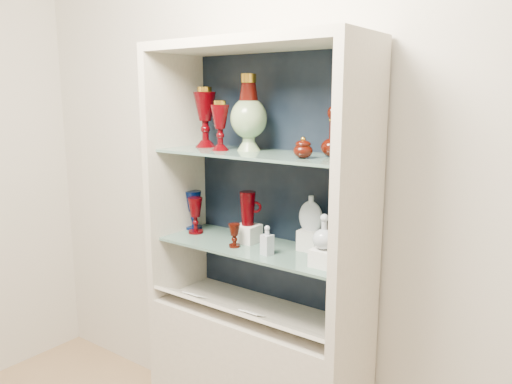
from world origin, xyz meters
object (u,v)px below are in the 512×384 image
Objects in this scene: flat_flask at (311,212)px; clear_round_decanter at (324,232)px; ruby_decanter_b at (356,133)px; ruby_goblet_tall at (195,215)px; pedestal_lamp_right at (220,126)px; enamel_urn at (249,113)px; ruby_goblet_small at (234,236)px; clear_square_bottle at (267,240)px; pedestal_lamp_left at (205,117)px; cobalt_goblet at (194,210)px; ruby_decanter_a at (332,128)px; ruby_pitcher at (248,208)px; lidded_bowl at (303,147)px; cameo_medallion at (349,225)px.

clear_round_decanter is (0.15, -0.15, -0.03)m from flat_flask.
ruby_decanter_b is 1.07× the size of ruby_goblet_tall.
enamel_urn is (0.11, 0.06, 0.06)m from pedestal_lamp_right.
enamel_urn reaches higher than ruby_goblet_tall.
clear_square_bottle is at bearing -0.90° from ruby_goblet_small.
pedestal_lamp_right is (0.15, -0.07, -0.03)m from pedestal_lamp_left.
cobalt_goblet is 0.38m from ruby_goblet_small.
ruby_decanter_a is 1.46× the size of ruby_pitcher.
flat_flask is at bearing 4.51° from pedestal_lamp_left.
ruby_decanter_a is 0.83m from ruby_goblet_tall.
pedestal_lamp_right is 0.55m from clear_square_bottle.
enamel_urn is 1.89× the size of ruby_goblet_tall.
ruby_goblet_small is 0.78× the size of clear_round_decanter.
ruby_pitcher is 0.99× the size of flat_flask.
pedestal_lamp_right is 0.51m from cobalt_goblet.
ruby_pitcher is (0.36, -0.02, 0.06)m from cobalt_goblet.
ruby_goblet_tall is at bearing -172.65° from enamel_urn.
pedestal_lamp_left is at bearing -176.29° from ruby_decanter_b.
clear_round_decanter is (0.04, -0.11, -0.40)m from ruby_decanter_a.
ruby_pitcher reaches higher than clear_round_decanter.
clear_round_decanter reaches higher than cobalt_goblet.
enamel_urn is 0.64m from clear_round_decanter.
enamel_urn is 0.37m from lidded_bowl.
pedestal_lamp_left reaches higher than cameo_medallion.
clear_round_decanter is (0.71, -0.11, -0.42)m from pedestal_lamp_left.
pedestal_lamp_left is 0.27m from enamel_urn.
ruby_goblet_tall is 1.68× the size of ruby_goblet_small.
lidded_bowl is 0.79m from cobalt_goblet.
flat_flask is at bearing 3.48° from cobalt_goblet.
ruby_decanter_b is 1.23× the size of ruby_pitcher.
pedestal_lamp_left is 2.21× the size of cameo_medallion.
cobalt_goblet is 1.85× the size of ruby_goblet_small.
pedestal_lamp_left is 0.48m from ruby_pitcher.
ruby_goblet_small is 0.18m from clear_square_bottle.
enamel_urn is at bearing -172.87° from flat_flask.
ruby_decanter_b is at bearing 11.47° from pedestal_lamp_right.
ruby_decanter_b is at bearing 6.94° from enamel_urn.
pedestal_lamp_right reaches higher than ruby_goblet_small.
clear_square_bottle is 0.94× the size of clear_round_decanter.
ruby_pitcher is 1.22× the size of cameo_medallion.
pedestal_lamp_left reaches higher than flat_flask.
ruby_goblet_small is (0.36, -0.12, -0.04)m from cobalt_goblet.
clear_square_bottle is 1.00× the size of cameo_medallion.
cobalt_goblet is 1.44× the size of clear_round_decanter.
ruby_decanter_a is 1.68× the size of clear_round_decanter.
clear_round_decanter is at bearing -49.17° from flat_flask.
cobalt_goblet is at bearing 177.34° from pedestal_lamp_left.
cameo_medallion is at bearing -25.22° from ruby_pitcher.
lidded_bowl is at bearing 5.71° from clear_square_bottle.
ruby_goblet_tall is 1.31× the size of clear_round_decanter.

